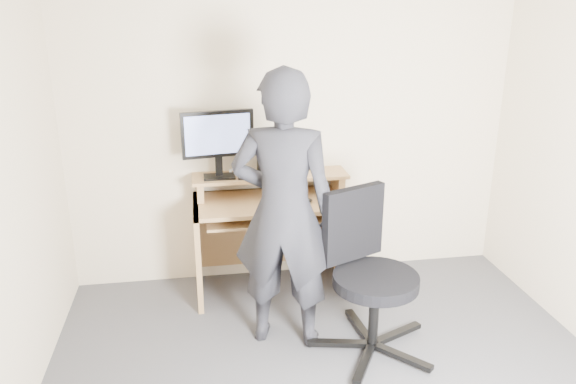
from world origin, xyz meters
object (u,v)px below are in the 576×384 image
object	(u,v)px
office_chair	(367,268)
person	(284,212)
desk	(272,221)
monitor	(218,138)

from	to	relation	value
office_chair	person	xyz separation A→B (m)	(-0.52, 0.17, 0.35)
desk	office_chair	bearing A→B (deg)	-62.30
monitor	office_chair	distance (m)	1.47
person	monitor	bearing A→B (deg)	-48.09
office_chair	person	size ratio (longest dim) A/B	0.57
office_chair	person	distance (m)	0.65
monitor	office_chair	size ratio (longest dim) A/B	0.52
monitor	person	bearing A→B (deg)	-75.15
desk	person	world-z (taller)	person
desk	monitor	world-z (taller)	monitor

